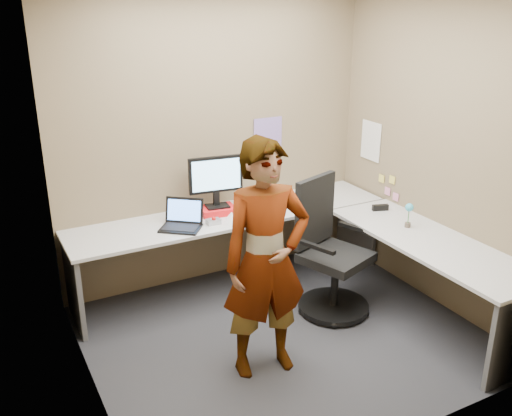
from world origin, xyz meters
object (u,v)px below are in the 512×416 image
desk (306,242)px  monitor (216,177)px  office_chair (329,259)px  person (266,260)px

desk → monitor: size_ratio=6.05×
monitor → office_chair: (0.66, -0.85, -0.59)m
office_chair → person: bearing=-171.4°
office_chair → person: size_ratio=0.66×
desk → person: (-0.76, -0.65, 0.28)m
monitor → person: (-0.22, -1.33, -0.20)m
office_chair → person: 1.08m
desk → office_chair: 0.24m
monitor → person: size_ratio=0.28×
monitor → office_chair: size_ratio=0.43×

